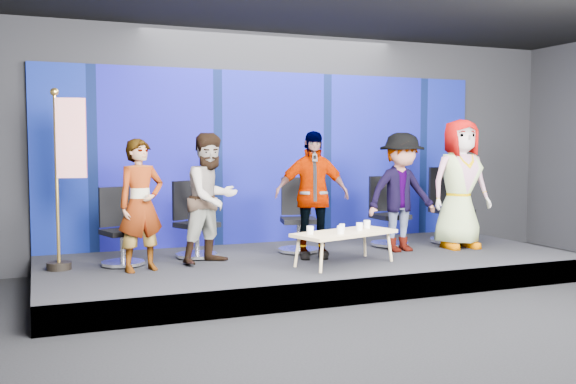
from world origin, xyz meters
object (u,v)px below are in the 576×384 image
(panelist_b, at_px, (211,198))
(mug_b, at_px, (340,230))
(panelist_a, at_px, (141,205))
(flag_stand, at_px, (66,174))
(chair_a, at_px, (121,240))
(panelist_e, at_px, (460,184))
(mug_c, at_px, (342,227))
(panelist_c, at_px, (312,195))
(chair_d, at_px, (388,223))
(panelist_d, at_px, (401,192))
(chair_c, at_px, (298,228))
(coffee_table, at_px, (345,234))
(mug_a, at_px, (310,230))
(chair_b, at_px, (194,232))
(mug_d, at_px, (360,227))
(mug_e, at_px, (367,224))
(chair_e, at_px, (449,218))

(panelist_b, height_order, mug_b, panelist_b)
(panelist_a, height_order, flag_stand, flag_stand)
(chair_a, height_order, panelist_e, panelist_e)
(chair_a, height_order, mug_c, chair_a)
(panelist_c, relative_size, chair_d, 1.63)
(panelist_d, bearing_deg, chair_c, 157.33)
(chair_a, relative_size, coffee_table, 0.67)
(coffee_table, xyz_separation_m, mug_a, (-0.50, -0.06, 0.08))
(panelist_e, bearing_deg, mug_a, -163.59)
(chair_c, relative_size, panelist_d, 0.62)
(chair_b, bearing_deg, mug_d, -57.82)
(panelist_e, bearing_deg, mug_c, -164.47)
(panelist_a, relative_size, mug_d, 16.07)
(chair_a, xyz_separation_m, mug_a, (2.12, -1.03, 0.14))
(chair_a, distance_m, chair_c, 2.43)
(mug_a, bearing_deg, mug_e, 15.26)
(coffee_table, distance_m, mug_b, 0.24)
(chair_b, distance_m, panelist_c, 1.64)
(panelist_c, xyz_separation_m, mug_b, (0.05, -0.75, -0.38))
(panelist_c, relative_size, mug_a, 16.95)
(chair_e, relative_size, mug_c, 13.59)
(panelist_c, xyz_separation_m, mug_a, (-0.30, -0.63, -0.38))
(chair_d, height_order, mug_b, chair_d)
(chair_a, relative_size, mug_c, 11.47)
(chair_d, relative_size, mug_e, 10.06)
(panelist_c, xyz_separation_m, coffee_table, (0.20, -0.57, -0.46))
(chair_b, xyz_separation_m, mug_c, (1.64, -1.10, 0.12))
(mug_d, bearing_deg, coffee_table, -172.57)
(panelist_e, bearing_deg, coffee_table, -162.17)
(mug_d, xyz_separation_m, flag_stand, (-3.47, 0.89, 0.69))
(chair_d, height_order, mug_d, chair_d)
(panelist_e, bearing_deg, mug_b, -158.98)
(chair_a, height_order, mug_d, chair_a)
(panelist_a, relative_size, panelist_b, 0.95)
(mug_a, bearing_deg, mug_c, 16.58)
(mug_d, bearing_deg, chair_e, 25.57)
(mug_c, bearing_deg, panelist_a, 170.32)
(coffee_table, relative_size, mug_a, 14.67)
(chair_e, bearing_deg, panelist_e, -106.36)
(mug_b, bearing_deg, mug_e, 32.98)
(panelist_b, height_order, panelist_e, panelist_e)
(chair_a, height_order, chair_b, chair_b)
(panelist_a, distance_m, mug_d, 2.72)
(mug_b, bearing_deg, panelist_a, 163.40)
(coffee_table, xyz_separation_m, flag_stand, (-3.24, 0.92, 0.77))
(mug_c, relative_size, flag_stand, 0.04)
(panelist_d, relative_size, panelist_e, 0.89)
(panelist_b, relative_size, mug_c, 19.46)
(panelist_c, height_order, mug_d, panelist_c)
(panelist_b, height_order, mug_c, panelist_b)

